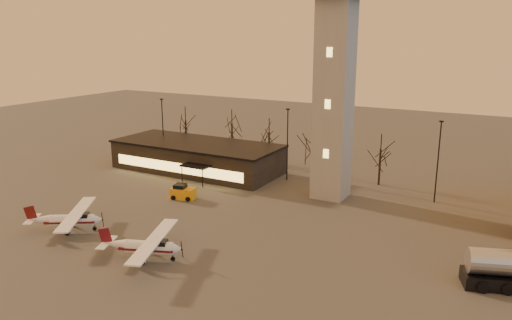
% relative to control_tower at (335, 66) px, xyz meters
% --- Properties ---
extents(ground, '(220.00, 220.00, 0.00)m').
position_rel_control_tower_xyz_m(ground, '(0.00, -30.00, -16.33)').
color(ground, '#474542').
rests_on(ground, ground).
extents(control_tower, '(6.80, 6.80, 32.60)m').
position_rel_control_tower_xyz_m(control_tower, '(0.00, 0.00, 0.00)').
color(control_tower, '#9A9792').
rests_on(control_tower, ground).
extents(terminal, '(25.40, 12.20, 4.30)m').
position_rel_control_tower_xyz_m(terminal, '(-21.99, 1.98, -14.17)').
color(terminal, black).
rests_on(terminal, ground).
extents(light_poles, '(58.50, 12.25, 10.14)m').
position_rel_control_tower_xyz_m(light_poles, '(0.50, 1.00, -10.92)').
color(light_poles, black).
rests_on(light_poles, ground).
extents(tree_row, '(37.20, 9.20, 8.80)m').
position_rel_control_tower_xyz_m(tree_row, '(-13.70, 9.16, -10.39)').
color(tree_row, black).
rests_on(tree_row, ground).
extents(cessna_front, '(8.41, 10.24, 2.89)m').
position_rel_control_tower_xyz_m(cessna_front, '(-7.78, -25.21, -15.34)').
color(cessna_front, white).
rests_on(cessna_front, ground).
extents(cessna_rear, '(8.47, 9.60, 2.90)m').
position_rel_control_tower_xyz_m(cessna_rear, '(-19.31, -23.83, -15.33)').
color(cessna_rear, white).
rests_on(cessna_rear, ground).
extents(service_cart, '(3.21, 2.38, 1.86)m').
position_rel_control_tower_xyz_m(service_cart, '(-15.79, -9.82, -15.61)').
color(service_cart, orange).
rests_on(service_cart, ground).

